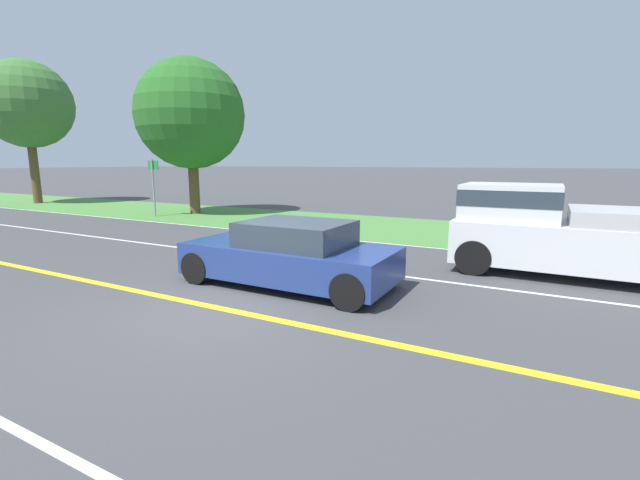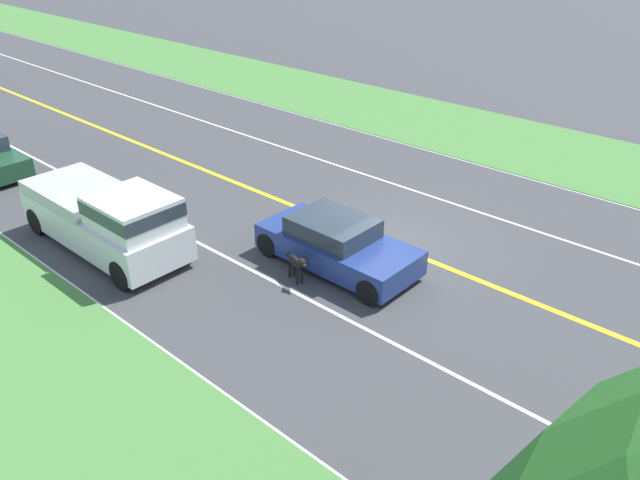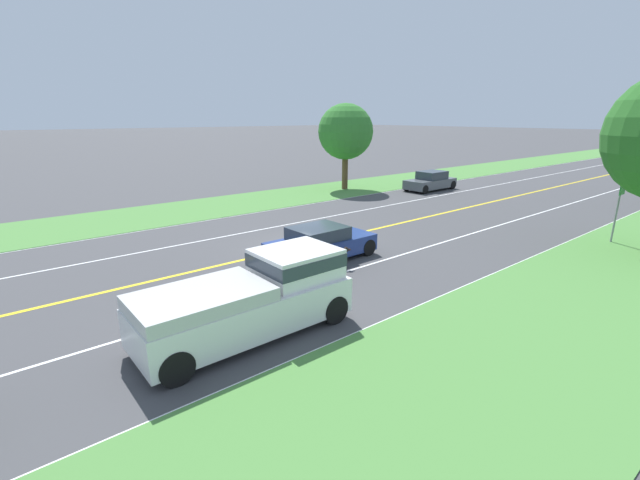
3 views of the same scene
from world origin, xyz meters
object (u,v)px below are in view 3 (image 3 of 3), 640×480
object	(u,v)px
dog	(339,255)
oncoming_car	(431,181)
pickup_truck	(254,296)
ego_car	(321,244)
roadside_tree_left_near	(346,132)
street_sign	(618,206)

from	to	relation	value
dog	oncoming_car	bearing A→B (deg)	135.37
dog	pickup_truck	bearing A→B (deg)	-46.97
ego_car	roadside_tree_left_near	xyz separation A→B (m)	(-11.61, 11.96, 3.62)
pickup_truck	ego_car	bearing A→B (deg)	124.55
pickup_truck	street_sign	distance (m)	16.65
street_sign	pickup_truck	bearing A→B (deg)	-100.16
oncoming_car	dog	bearing A→B (deg)	116.78
ego_car	roadside_tree_left_near	bearing A→B (deg)	134.14
oncoming_car	roadside_tree_left_near	xyz separation A→B (m)	(-4.35, -4.75, 3.59)
ego_car	pickup_truck	xyz separation A→B (m)	(3.48, -5.05, 0.37)
ego_car	street_sign	world-z (taller)	street_sign
oncoming_car	street_sign	xyz separation A→B (m)	(13.67, -5.38, 0.97)
ego_car	street_sign	bearing A→B (deg)	60.49
ego_car	oncoming_car	xyz separation A→B (m)	(-7.26, 16.71, 0.03)
oncoming_car	street_sign	world-z (taller)	street_sign
oncoming_car	street_sign	size ratio (longest dim) A/B	1.65
ego_car	dog	distance (m)	1.30
ego_car	pickup_truck	bearing A→B (deg)	-55.45
pickup_truck	oncoming_car	bearing A→B (deg)	116.26
pickup_truck	roadside_tree_left_near	size ratio (longest dim) A/B	0.86
ego_car	street_sign	distance (m)	13.06
street_sign	roadside_tree_left_near	bearing A→B (deg)	178.00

